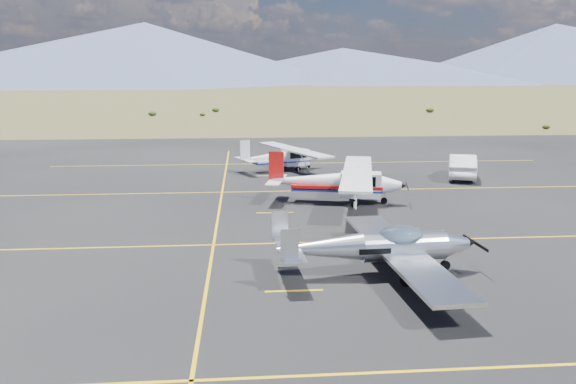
# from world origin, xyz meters

# --- Properties ---
(ground) EXTENTS (1600.00, 1600.00, 0.00)m
(ground) POSITION_xyz_m (0.00, 0.00, 0.00)
(ground) COLOR #383D1C
(ground) RESTS_ON ground
(apron) EXTENTS (72.00, 72.00, 0.02)m
(apron) POSITION_xyz_m (0.00, 7.00, 0.00)
(apron) COLOR black
(apron) RESTS_ON ground
(aircraft_low_wing) EXTENTS (7.30, 10.17, 2.21)m
(aircraft_low_wing) POSITION_xyz_m (0.32, -2.11, 1.06)
(aircraft_low_wing) COLOR silver
(aircraft_low_wing) RESTS_ON apron
(aircraft_cessna) EXTENTS (7.27, 11.43, 2.89)m
(aircraft_cessna) POSITION_xyz_m (0.66, 9.59, 1.28)
(aircraft_cessna) COLOR white
(aircraft_cessna) RESTS_ON apron
(aircraft_plain) EXTENTS (7.09, 9.55, 2.49)m
(aircraft_plain) POSITION_xyz_m (-1.72, 20.61, 1.11)
(aircraft_plain) COLOR silver
(aircraft_plain) RESTS_ON apron
(sedan) EXTENTS (3.44, 5.45, 1.70)m
(sedan) POSITION_xyz_m (10.80, 16.61, 0.86)
(sedan) COLOR white
(sedan) RESTS_ON apron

